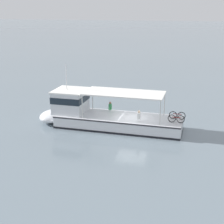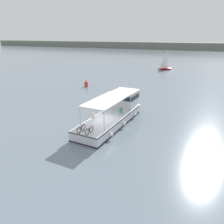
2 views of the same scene
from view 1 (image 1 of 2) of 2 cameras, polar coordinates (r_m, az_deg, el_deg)
ground_plane at (r=28.99m, az=3.35°, el=-3.07°), size 400.00×400.00×0.00m
ferry_main at (r=29.55m, az=-1.90°, el=-0.55°), size 3.85×12.93×5.32m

